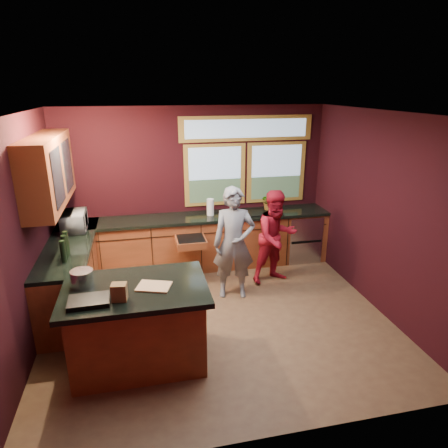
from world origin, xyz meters
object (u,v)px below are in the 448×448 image
object	(u,v)px
person_grey	(234,243)
cutting_board	(154,286)
stock_pot	(82,278)
island	(138,324)
person_red	(276,237)

from	to	relation	value
person_grey	cutting_board	distance (m)	1.78
cutting_board	stock_pot	distance (m)	0.78
cutting_board	stock_pot	bearing A→B (deg)	165.07
island	cutting_board	world-z (taller)	cutting_board
person_grey	cutting_board	bearing A→B (deg)	-122.31
island	person_grey	size ratio (longest dim) A/B	0.93
person_red	cutting_board	xyz separation A→B (m)	(-1.96, -1.63, 0.20)
island	person_red	size ratio (longest dim) A/B	1.03
person_red	cutting_board	world-z (taller)	person_red
cutting_board	island	bearing A→B (deg)	165.96
stock_pot	person_red	bearing A→B (deg)	27.85
person_grey	person_red	size ratio (longest dim) A/B	1.11
person_grey	stock_pot	xyz separation A→B (m)	(-1.95, -1.11, 0.20)
island	person_red	bearing A→B (deg)	36.21
island	person_grey	bearing A→B (deg)	41.96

